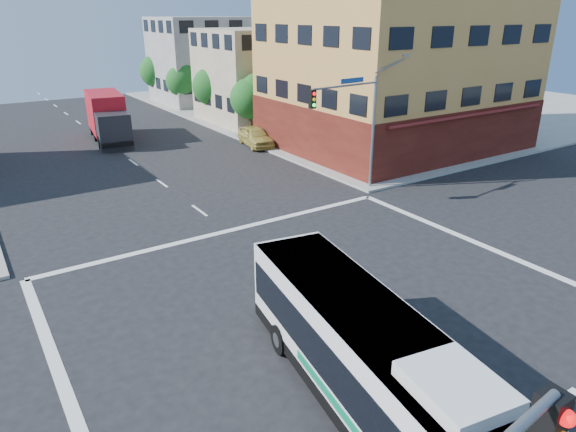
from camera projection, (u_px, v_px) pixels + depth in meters
ground at (345, 316)px, 18.94m from camera, size 120.00×120.00×0.00m
sidewalk_ne at (386, 102)px, 63.95m from camera, size 50.00×50.00×0.15m
corner_building_ne at (396, 73)px, 41.31m from camera, size 18.10×15.44×14.00m
building_east_near at (265, 75)px, 52.34m from camera, size 12.06×10.06×9.00m
building_east_far at (207, 60)px, 63.04m from camera, size 12.06×10.06×10.00m
signal_mast_ne at (354, 113)px, 29.98m from camera, size 7.91×1.13×8.07m
street_tree_a at (252, 96)px, 45.39m from camera, size 3.60×3.60×5.53m
street_tree_b at (212, 84)px, 51.55m from camera, size 3.80×3.80×5.79m
street_tree_c at (182, 79)px, 57.88m from camera, size 3.40×3.40×5.29m
street_tree_d at (157, 69)px, 63.94m from camera, size 4.00×4.00×6.03m
transit_bus at (375, 368)px, 13.59m from camera, size 4.34×11.88×3.44m
box_truck at (108, 118)px, 44.32m from camera, size 3.68×9.10×3.98m
parked_car at (256, 136)px, 42.89m from camera, size 2.69×5.04×1.63m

